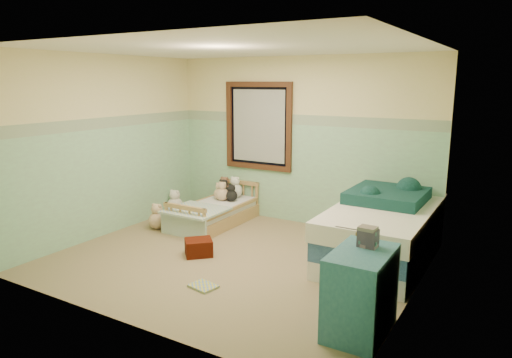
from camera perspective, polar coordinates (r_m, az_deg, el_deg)
The scene contains 29 objects.
floor at distance 5.81m, azimuth -2.62°, elevation -9.81°, with size 4.20×3.60×0.02m, color #8C7756.
ceiling at distance 5.41m, azimuth -2.88°, elevation 15.82°, with size 4.20×3.60×0.02m, color white.
wall_back at distance 7.03m, azimuth 5.37°, elevation 4.59°, with size 4.20×0.04×2.50m, color beige.
wall_front at distance 4.12m, azimuth -16.63°, elevation -1.06°, with size 4.20×0.04×2.50m, color beige.
wall_left at distance 6.85m, azimuth -17.62°, elevation 3.88°, with size 0.04×3.60×2.50m, color beige.
wall_right at distance 4.68m, azimuth 19.29°, elevation 0.27°, with size 0.04×3.60×2.50m, color beige.
wainscot_mint at distance 7.10m, azimuth 5.24°, elevation 0.57°, with size 4.20×0.01×1.50m, color #83AC8B.
border_strip at distance 6.98m, azimuth 5.37°, elevation 7.22°, with size 4.20×0.01×0.15m, color #426945.
window_frame at distance 7.30m, azimuth 0.26°, elevation 6.48°, with size 1.16×0.06×1.36m, color #441F12.
window_blinds at distance 7.31m, azimuth 0.30°, elevation 6.49°, with size 0.92×0.01×1.12m, color beige.
toddler_bed_frame at distance 7.16m, azimuth -5.08°, elevation -4.74°, with size 0.73×1.46×0.19m, color #A97E44.
toddler_mattress at distance 7.12m, azimuth -5.10°, elevation -3.55°, with size 0.67×1.40×0.12m, color silver.
patchwork_quilt at distance 6.75m, azimuth -7.36°, elevation -3.81°, with size 0.79×0.73×0.03m, color #6890D3.
plush_bed_brown at distance 7.56m, azimuth -3.84°, elevation -1.30°, with size 0.22×0.22×0.22m, color brown.
plush_bed_white at distance 7.45m, azimuth -2.57°, elevation -1.43°, with size 0.23×0.23×0.23m, color silver.
plush_bed_tan at distance 7.36m, azimuth -4.49°, elevation -1.82°, with size 0.18×0.18×0.18m, color #D5AE87.
plush_bed_dark at distance 7.23m, azimuth -2.99°, elevation -2.05°, with size 0.18×0.18×0.18m, color black.
plush_floor_cream at distance 7.79m, azimuth -9.88°, elevation -3.20°, with size 0.27×0.27×0.27m, color white.
plush_floor_tan at distance 7.04m, azimuth -11.97°, elevation -4.97°, with size 0.26×0.26×0.26m, color #D5AE87.
twin_bed_frame at distance 5.97m, azimuth 15.14°, elevation -8.39°, with size 1.05×2.10×0.22m, color silver.
twin_boxspring at distance 5.90m, azimuth 15.25°, elevation -6.39°, with size 1.05×2.10×0.22m, color navy.
twin_mattress at distance 5.84m, azimuth 15.37°, elevation -4.33°, with size 1.09×2.14×0.22m, color white.
teal_blanket at distance 6.08m, azimuth 15.77°, elevation -1.95°, with size 0.89×0.94×0.14m, color black.
dresser at distance 4.20m, azimuth 12.67°, elevation -13.35°, with size 0.46×0.74×0.74m, color #285B75.
book_stack at distance 4.15m, azimuth 13.53°, elevation -7.02°, with size 0.16×0.12×0.16m, color #4B292F.
red_pillow at distance 5.93m, azimuth -7.02°, elevation -8.29°, with size 0.33×0.29×0.20m, color maroon.
floor_book at distance 5.08m, azimuth -6.45°, elevation -12.90°, with size 0.28×0.22×0.03m, color gold.
extra_plush_0 at distance 7.37m, azimuth -4.00°, elevation -1.67°, with size 0.21×0.21×0.21m, color black.
extra_plush_1 at distance 7.29m, azimuth -4.13°, elevation -1.87°, with size 0.20×0.20×0.20m, color #D5AE87.
Camera 1 is at (2.98, -4.51, 2.14)m, focal length 32.72 mm.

